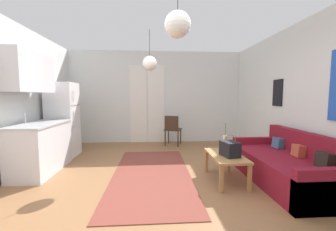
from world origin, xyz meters
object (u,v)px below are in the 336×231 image
Objects in this scene: accent_chair at (173,128)px; refrigerator at (63,120)px; pendant_lamp_far at (150,63)px; handbag at (230,149)px; pendant_lamp_near at (178,24)px; bamboo_vase at (225,143)px; coffee_table at (226,158)px; couch at (288,167)px.

refrigerator is at bearing 36.92° from accent_chair.
pendant_lamp_far is at bearing 86.80° from accent_chair.
pendant_lamp_far reaches higher than accent_chair.
handbag is at bearing -28.49° from refrigerator.
pendant_lamp_near is at bearing -46.96° from refrigerator.
handbag is (-0.05, -0.37, -0.01)m from bamboo_vase.
coffee_table is 1.08× the size of accent_chair.
handbag is 0.43× the size of pendant_lamp_far.
couch is 4.57m from refrigerator.
refrigerator reaches higher than bamboo_vase.
refrigerator is 2.10× the size of pendant_lamp_far.
coffee_table is 2.31m from pendant_lamp_far.
pendant_lamp_near reaches higher than couch.
refrigerator is (-3.23, 1.75, 0.28)m from handbag.
couch is at bearing -23.42° from refrigerator.
coffee_table is 2.16m from pendant_lamp_near.
bamboo_vase is at bearing 127.10° from accent_chair.
refrigerator is (-4.16, 1.80, 0.57)m from couch.
pendant_lamp_near is (-0.96, -1.10, 1.60)m from bamboo_vase.
pendant_lamp_far reaches higher than handbag.
coffee_table is at bearing -40.55° from pendant_lamp_far.
bamboo_vase reaches higher than handbag.
coffee_table is 1.13× the size of pendant_lamp_far.
bamboo_vase is (0.08, 0.27, 0.19)m from coffee_table.
refrigerator is 2.38m from pendant_lamp_far.
handbag is 1.99m from pendant_lamp_near.
pendant_lamp_far reaches higher than bamboo_vase.
pendant_lamp_near reaches higher than bamboo_vase.
accent_chair is at bearing 17.71° from refrigerator.
accent_chair is 2.18m from pendant_lamp_far.
couch reaches higher than coffee_table.
pendant_lamp_near is at bearing -136.84° from coffee_table.
bamboo_vase is at bearing -30.90° from pendant_lamp_far.
accent_chair is at bearing 67.60° from pendant_lamp_far.
refrigerator is at bearing 151.51° from handbag.
pendant_lamp_near reaches higher than refrigerator.
bamboo_vase reaches higher than coffee_table.
couch is 0.97m from handbag.
accent_chair is 1.27× the size of pendant_lamp_near.
refrigerator is at bearing 157.05° from bamboo_vase.
accent_chair is at bearing 85.77° from pendant_lamp_near.
coffee_table is (-0.95, 0.14, 0.11)m from couch.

